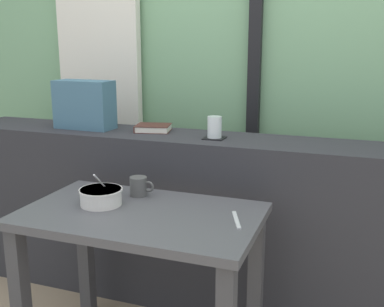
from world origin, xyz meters
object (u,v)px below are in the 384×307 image
Objects in this scene: fork_utensil at (236,220)px; ceramic_mug at (139,186)px; juice_glass at (215,128)px; soup_bowl at (101,197)px; throw_pillow at (84,105)px; breakfast_table at (141,242)px; closed_book at (153,128)px; coaster_square at (214,138)px.

ceramic_mug is (-0.48, 0.14, 0.04)m from fork_utensil.
juice_glass reaches higher than ceramic_mug.
throw_pillow is at bearing 126.91° from soup_bowl.
breakfast_table is 8.47× the size of ceramic_mug.
closed_book reaches higher than fork_utensil.
ceramic_mug is (-0.23, -0.37, -0.21)m from juice_glass.
breakfast_table is 0.27m from ceramic_mug.
juice_glass is 0.51× the size of closed_book.
coaster_square is at bearing 58.17° from soup_bowl.
juice_glass is (0.14, 0.55, 0.39)m from breakfast_table.
soup_bowl is at bearing -121.83° from coaster_square.
breakfast_table is 0.41m from fork_utensil.
fork_utensil is 1.50× the size of ceramic_mug.
breakfast_table is 0.96m from throw_pillow.
soup_bowl is (-0.33, -0.53, -0.22)m from juice_glass.
soup_bowl is (-0.33, -0.53, -0.17)m from coaster_square.
ceramic_mug is at bearing -73.56° from closed_book.
juice_glass is 0.62× the size of fork_utensil.
coaster_square is at bearing -11.40° from closed_book.
breakfast_table is at bearing 164.27° from fork_utensil.
breakfast_table is 0.68m from juice_glass.
soup_bowl reaches higher than breakfast_table.
juice_glass is 0.37m from closed_book.
ceramic_mug is (0.10, 0.16, 0.01)m from soup_bowl.
coaster_square reaches higher than ceramic_mug.
soup_bowl is at bearing -121.83° from juice_glass.
closed_book is 0.87m from fork_utensil.
throw_pillow is 1.88× the size of fork_utensil.
throw_pillow is at bearing 178.04° from coaster_square.
closed_book is at bearing 168.60° from coaster_square.
coaster_square is 0.48× the size of closed_book.
coaster_square is at bearing -1.96° from throw_pillow.
throw_pillow is at bearing 136.63° from breakfast_table.
soup_bowl is 1.06× the size of fork_utensil.
fork_utensil reaches higher than breakfast_table.
throw_pillow reaches higher than soup_bowl.
breakfast_table is 9.15× the size of juice_glass.
coaster_square is at bearing 75.85° from breakfast_table.
ceramic_mug is at bearing 58.88° from soup_bowl.
ceramic_mug is (-0.09, 0.18, 0.17)m from breakfast_table.
closed_book is (-0.36, 0.07, 0.01)m from coaster_square.
closed_book is 0.50m from ceramic_mug.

